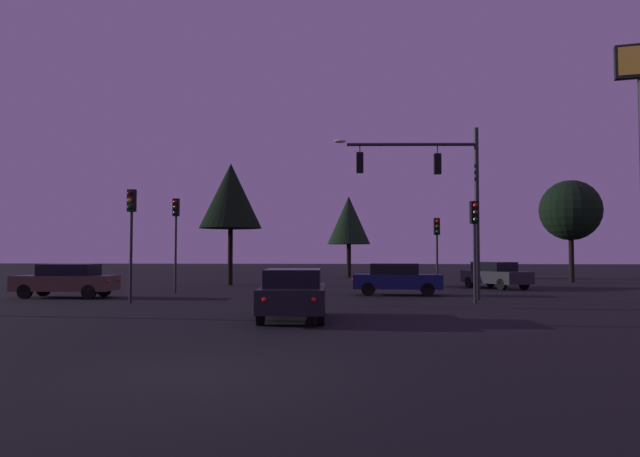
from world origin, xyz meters
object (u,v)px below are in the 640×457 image
Objects in this scene: traffic_light_median at (475,231)px; tree_left_far at (231,196)px; car_crossing_right at (67,280)px; car_far_lane at (495,275)px; tree_behind_sign at (349,220)px; traffic_light_corner_left at (131,223)px; tree_center_horizon at (571,210)px; traffic_light_corner_right at (176,226)px; traffic_light_far_side at (437,239)px; car_crossing_left at (397,279)px; traffic_signal_mast_arm at (437,184)px; car_nearside_lane at (294,293)px.

tree_left_far is at bearing 135.18° from traffic_light_median.
car_crossing_right is at bearing -113.26° from tree_left_far.
tree_behind_sign reaches higher than car_far_lane.
traffic_light_corner_left is 30.57m from tree_center_horizon.
tree_left_far reaches higher than traffic_light_corner_right.
traffic_light_far_side is 0.90× the size of car_crossing_left.
tree_left_far is (1.06, 7.46, 2.30)m from traffic_light_corner_right.
traffic_signal_mast_arm is 1.66× the size of car_far_lane.
traffic_light_median is at bearing -58.03° from car_crossing_left.
traffic_light_median is 0.52× the size of tree_left_far.
tree_left_far is (-7.13, -12.61, 0.87)m from tree_behind_sign.
tree_behind_sign is (11.95, 23.82, 4.02)m from car_crossing_right.
tree_center_horizon is (10.46, 10.38, 2.24)m from traffic_light_far_side.
car_nearside_lane is 0.56× the size of tree_left_far.
car_crossing_right is 22.60m from car_far_lane.
traffic_signal_mast_arm is 1.92× the size of traffic_light_far_side.
car_far_lane is at bearing 34.69° from traffic_light_far_side.
traffic_light_corner_left is at bearing -166.92° from traffic_signal_mast_arm.
car_nearside_lane is (-5.25, -8.23, -4.24)m from traffic_signal_mast_arm.
tree_behind_sign is (-3.02, 20.95, 4.02)m from car_crossing_left.
car_nearside_lane is 32.05m from tree_behind_sign.
traffic_light_corner_left is at bearing -106.54° from tree_behind_sign.
traffic_light_far_side is at bearing -135.22° from tree_center_horizon.
car_nearside_lane is 11.43m from car_crossing_left.
traffic_signal_mast_arm is at bearing -78.78° from tree_behind_sign.
traffic_light_corner_right is 0.62× the size of tree_left_far.
tree_behind_sign is at bearing 102.98° from traffic_light_median.
car_crossing_left is 0.60× the size of tree_center_horizon.
car_crossing_right is 26.96m from tree_behind_sign.
traffic_signal_mast_arm is 1.55× the size of traffic_light_corner_right.
car_crossing_right is (-4.09, 2.66, -2.43)m from traffic_light_corner_left.
tree_behind_sign reaches higher than traffic_light_corner_right.
tree_left_far is (-13.02, 12.94, 2.79)m from traffic_light_median.
tree_behind_sign is at bearing 155.50° from tree_center_horizon.
tree_left_far is at bearing -119.50° from tree_behind_sign.
tree_behind_sign is 17.34m from tree_center_horizon.
traffic_light_corner_left is at bearing -87.03° from traffic_light_corner_right.
tree_center_horizon reaches higher than tree_behind_sign.
tree_center_horizon is (12.76, 13.76, 4.22)m from car_crossing_left.
traffic_signal_mast_arm is 13.00m from traffic_light_corner_left.
tree_center_horizon is (9.89, 18.36, 2.12)m from traffic_light_median.
car_crossing_left is at bearing 26.97° from traffic_light_corner_left.
car_crossing_left is 0.96× the size of car_crossing_right.
car_crossing_left is at bearing -4.50° from traffic_light_corner_right.
car_far_lane is 17.98m from tree_behind_sign.
tree_behind_sign is at bearing 98.19° from car_crossing_left.
traffic_light_far_side is at bearing -145.31° from car_far_lane.
car_crossing_left is (3.59, 10.85, -0.00)m from car_nearside_lane.
car_crossing_right is (-17.28, -6.26, -1.98)m from traffic_light_far_side.
traffic_light_corner_left is at bearing -153.03° from car_crossing_left.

